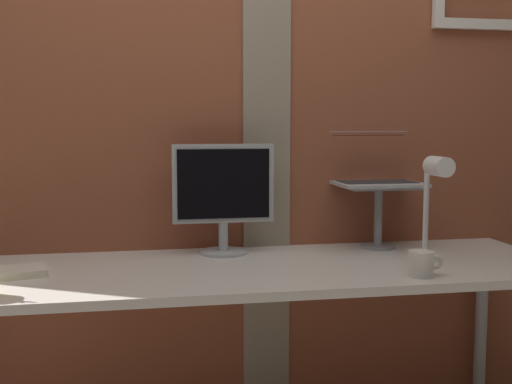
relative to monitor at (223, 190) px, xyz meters
name	(u,v)px	position (x,y,z in m)	size (l,w,h in m)	color
brick_wall_back	(216,103)	(-0.01, 0.18, 0.33)	(3.15, 0.15, 2.63)	brown
desk	(261,284)	(0.10, -0.23, -0.31)	(2.17, 0.70, 0.74)	silver
monitor	(223,190)	(0.00, 0.00, 0.00)	(0.38, 0.18, 0.42)	#ADB2B7
laptop_stand	(378,206)	(0.62, 0.00, -0.08)	(0.28, 0.22, 0.25)	gray
laptop	(373,170)	(0.62, 0.07, 0.06)	(0.34, 0.31, 0.22)	#ADB2B7
desk_lamp	(433,197)	(0.72, -0.28, -0.01)	(0.12, 0.20, 0.38)	white
coffee_mug	(421,264)	(0.59, -0.48, -0.20)	(0.12, 0.08, 0.08)	silver
paper_clutter_stack	(14,272)	(-0.72, -0.23, -0.23)	(0.20, 0.14, 0.03)	silver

